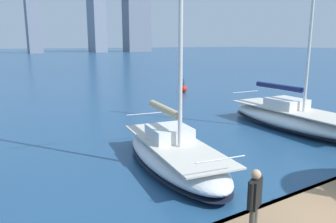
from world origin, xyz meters
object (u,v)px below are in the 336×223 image
at_px(person_black_shirt, 255,198).
at_px(channel_buoy, 184,89).
at_px(sailboat_tan, 173,152).
at_px(sailboat_navy, 293,117).

bearing_deg(person_black_shirt, channel_buoy, -121.73).
xyz_separation_m(sailboat_tan, person_black_shirt, (1.78, 5.96, 0.98)).
relative_size(person_black_shirt, channel_buoy, 1.20).
bearing_deg(channel_buoy, sailboat_tan, 53.70).
xyz_separation_m(sailboat_navy, sailboat_tan, (9.28, 1.34, -0.04)).
height_order(person_black_shirt, channel_buoy, person_black_shirt).
distance_m(sailboat_navy, sailboat_tan, 9.37).
xyz_separation_m(person_black_shirt, channel_buoy, (-13.82, -22.34, -1.26)).
height_order(sailboat_tan, person_black_shirt, sailboat_tan).
bearing_deg(sailboat_tan, channel_buoy, -126.30).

